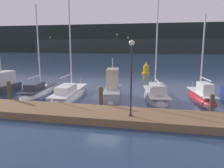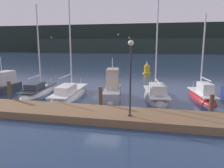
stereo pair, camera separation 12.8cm
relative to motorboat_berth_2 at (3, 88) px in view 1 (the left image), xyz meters
The scene contains 14 objects.
ground_plane 11.35m from the motorboat_berth_2, 15.33° to the right, with size 400.00×400.00×0.00m, color navy.
dock 12.23m from the motorboat_berth_2, 26.59° to the right, with size 36.59×2.80×0.45m, color brown.
mooring_pile_1 5.34m from the motorboat_berth_2, 46.07° to the right, with size 0.28×0.28×1.80m, color #4C3D2D.
mooring_pile_2 11.60m from the motorboat_berth_2, 19.27° to the right, with size 0.28×0.28×1.68m, color #4C3D2D.
mooring_pile_3 18.59m from the motorboat_berth_2, 11.87° to the right, with size 0.28×0.28×1.48m, color #4C3D2D.
motorboat_berth_2 is the anchor object (origin of this frame).
sailboat_berth_3 3.71m from the motorboat_berth_2, ahead, with size 2.60×6.60×8.84m.
sailboat_berth_4 7.20m from the motorboat_berth_2, ahead, with size 2.49×7.74×11.91m.
motorboat_berth_5 11.03m from the motorboat_berth_2, ahead, with size 2.13×4.79×4.11m.
sailboat_berth_6 14.68m from the motorboat_berth_2, ahead, with size 2.93×6.73×9.90m.
sailboat_berth_7 18.53m from the motorboat_berth_2, ahead, with size 2.30×5.50×7.63m.
channel_buoy 20.80m from the motorboat_berth_2, 51.49° to the left, with size 1.30×1.30×1.93m.
dock_lamppost 14.89m from the motorboat_berth_2, 24.23° to the right, with size 0.32×0.32×4.36m.
hillside_backdrop 109.80m from the motorboat_berth_2, 83.71° to the left, with size 240.00×23.00×15.62m.
Camera 1 is at (3.85, -15.17, 4.57)m, focal length 35.00 mm.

